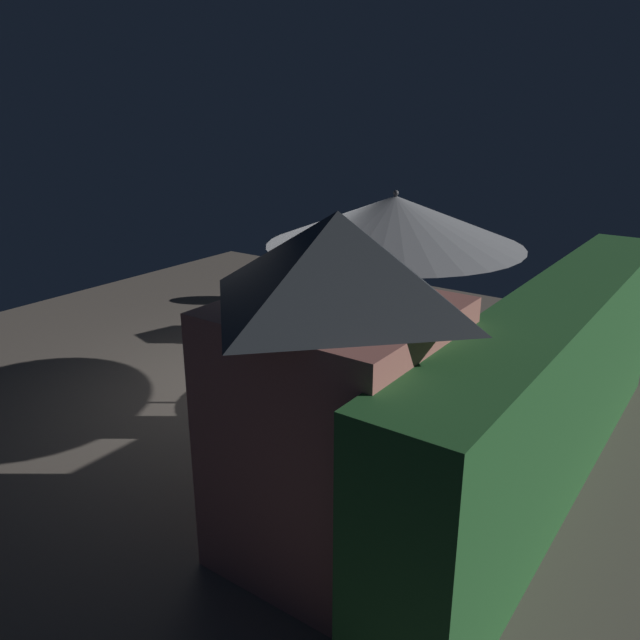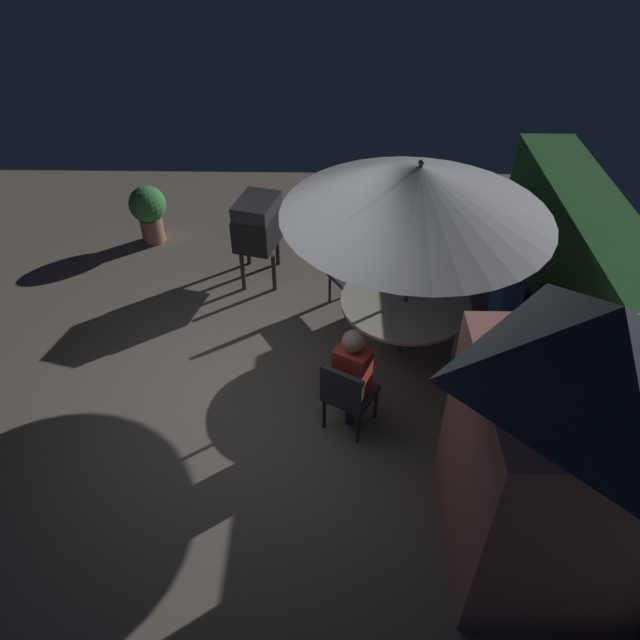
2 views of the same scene
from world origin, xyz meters
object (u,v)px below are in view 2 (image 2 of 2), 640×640
object	(u,v)px
chair_far_side	(509,314)
chair_toward_hedge	(348,269)
patio_table	(405,304)
bbq_grill	(258,224)
potted_plant_by_shed	(149,210)
garden_shed	(568,445)
person_in_blue	(506,296)
person_in_red	(352,369)
chair_near_shed	(347,393)
patio_umbrella	(418,191)

from	to	relation	value
chair_far_side	chair_toward_hedge	world-z (taller)	same
patio_table	chair_toward_hedge	world-z (taller)	chair_toward_hedge
chair_far_side	chair_toward_hedge	xyz separation A→B (m)	(-0.87, -1.87, 0.00)
bbq_grill	potted_plant_by_shed	size ratio (longest dim) A/B	1.34
garden_shed	person_in_blue	size ratio (longest dim) A/B	2.12
person_in_blue	patio_table	bearing A→B (deg)	-84.16
chair_far_side	person_in_blue	xyz separation A→B (m)	(0.01, -0.09, 0.26)
person_in_red	chair_far_side	bearing A→B (deg)	123.35
chair_far_side	bbq_grill	bearing A→B (deg)	-115.19
garden_shed	chair_near_shed	bearing A→B (deg)	-129.08
chair_toward_hedge	patio_umbrella	bearing A→B (deg)	31.90
garden_shed	chair_toward_hedge	distance (m)	3.89
patio_table	patio_umbrella	world-z (taller)	patio_umbrella
chair_near_shed	person_in_red	world-z (taller)	person_in_red
patio_umbrella	chair_near_shed	world-z (taller)	patio_umbrella
garden_shed	patio_umbrella	xyz separation A→B (m)	(-2.47, -0.93, 0.79)
chair_near_shed	patio_table	bearing A→B (deg)	150.47
chair_near_shed	chair_toward_hedge	distance (m)	2.18
patio_umbrella	chair_toward_hedge	distance (m)	2.01
potted_plant_by_shed	person_in_red	size ratio (longest dim) A/B	0.71
garden_shed	bbq_grill	size ratio (longest dim) A/B	2.22
patio_table	bbq_grill	world-z (taller)	bbq_grill
potted_plant_by_shed	person_in_blue	size ratio (longest dim) A/B	0.71
potted_plant_by_shed	person_in_red	bearing A→B (deg)	39.27
chair_near_shed	patio_umbrella	bearing A→B (deg)	150.47
person_in_blue	chair_near_shed	bearing A→B (deg)	-54.64
bbq_grill	patio_table	bearing A→B (deg)	49.21
patio_umbrella	potted_plant_by_shed	world-z (taller)	patio_umbrella
patio_table	chair_far_side	size ratio (longest dim) A/B	1.63
person_in_red	patio_table	bearing A→B (deg)	150.47
patio_umbrella	chair_near_shed	distance (m)	2.12
patio_umbrella	chair_toward_hedge	bearing A→B (deg)	-148.10
garden_shed	chair_near_shed	world-z (taller)	garden_shed
patio_umbrella	chair_near_shed	xyz separation A→B (m)	(1.18, -0.67, -1.63)
chair_toward_hedge	potted_plant_by_shed	xyz separation A→B (m)	(-1.48, -2.93, 0.01)
chair_near_shed	potted_plant_by_shed	world-z (taller)	chair_near_shed
patio_table	person_in_red	xyz separation A→B (m)	(1.10, -0.62, 0.04)
patio_table	bbq_grill	size ratio (longest dim) A/B	1.22
patio_table	person_in_red	size ratio (longest dim) A/B	1.16
garden_shed	potted_plant_by_shed	xyz separation A→B (m)	(-4.95, -4.48, -0.83)
patio_umbrella	potted_plant_by_shed	size ratio (longest dim) A/B	3.09
bbq_grill	chair_near_shed	size ratio (longest dim) A/B	1.33
bbq_grill	chair_toward_hedge	world-z (taller)	bbq_grill
bbq_grill	potted_plant_by_shed	distance (m)	1.99
patio_umbrella	potted_plant_by_shed	distance (m)	4.62
garden_shed	person_in_red	world-z (taller)	garden_shed
chair_toward_hedge	person_in_blue	world-z (taller)	person_in_blue
garden_shed	chair_far_side	bearing A→B (deg)	173.01
chair_far_side	person_in_blue	distance (m)	0.28
chair_far_side	person_in_red	world-z (taller)	person_in_red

